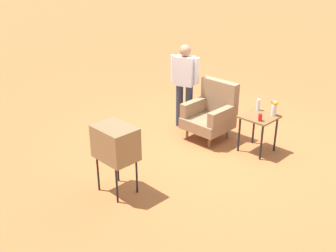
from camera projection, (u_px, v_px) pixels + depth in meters
name	position (u px, v px, depth m)	size (l,w,h in m)	color
ground_plane	(210.00, 142.00, 7.40)	(60.00, 60.00, 0.00)	#AD6033
armchair	(211.00, 112.00, 7.42)	(0.79, 0.79, 1.06)	brown
side_table	(259.00, 121.00, 6.87)	(0.56, 0.56, 0.66)	black
tv_on_stand	(116.00, 143.00, 5.61)	(0.61, 0.46, 1.03)	black
person_standing	(185.00, 81.00, 7.71)	(0.54, 0.33, 1.64)	#2D3347
soda_can_red	(260.00, 117.00, 6.61)	(0.07, 0.07, 0.12)	red
bottle_short_clear	(258.00, 105.00, 7.04)	(0.06, 0.06, 0.20)	silver
flower_vase	(274.00, 107.00, 6.80)	(0.15, 0.10, 0.27)	silver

